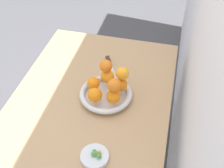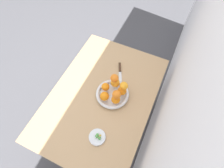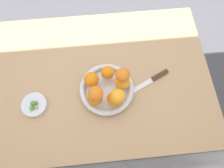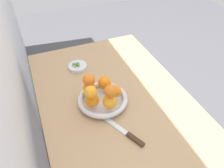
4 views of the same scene
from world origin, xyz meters
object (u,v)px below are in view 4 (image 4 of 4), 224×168
object	(u,v)px
candy_ball_1	(78,64)
candy_ball_0	(77,64)
orange_3	(92,100)
orange_6	(111,91)
candy_ball_3	(75,66)
orange_2	(90,89)
dining_table	(113,106)
orange_1	(104,83)
candy_ball_5	(74,64)
orange_5	(91,92)
orange_7	(89,80)
candy_ball_4	(74,64)
orange_0	(115,91)
candy_dish	(78,67)
candy_ball_2	(78,65)
fruit_bowl	(103,100)
orange_4	(110,102)
knife	(124,132)

from	to	relation	value
candy_ball_1	candy_ball_0	bearing A→B (deg)	68.82
orange_3	orange_6	bearing A→B (deg)	-116.38
orange_3	candy_ball_3	bearing A→B (deg)	-1.17
orange_2	dining_table	bearing A→B (deg)	-97.08
orange_1	candy_ball_5	distance (m)	0.29
orange_5	orange_6	size ratio (longest dim) A/B	0.99
candy_ball_0	orange_7	bearing A→B (deg)	178.08
candy_ball_0	candy_ball_5	bearing A→B (deg)	82.68
candy_ball_0	candy_ball_4	xyz separation A→B (m)	(0.00, 0.02, -0.00)
orange_0	orange_5	distance (m)	0.15
candy_dish	dining_table	bearing A→B (deg)	-159.64
dining_table	orange_3	size ratio (longest dim) A/B	16.67
dining_table	orange_7	distance (m)	0.25
candy_dish	candy_ball_3	world-z (taller)	candy_ball_3
candy_ball_5	candy_ball_2	bearing A→B (deg)	-124.36
candy_ball_2	orange_0	bearing A→B (deg)	-163.41
orange_3	candy_ball_5	size ratio (longest dim) A/B	3.38
orange_1	candy_ball_1	size ratio (longest dim) A/B	3.09
orange_7	fruit_bowl	bearing A→B (deg)	-130.97
candy_dish	orange_2	distance (m)	0.29
candy_dish	orange_0	world-z (taller)	orange_0
orange_2	orange_6	world-z (taller)	orange_6
candy_dish	candy_ball_1	size ratio (longest dim) A/B	5.21
dining_table	orange_5	size ratio (longest dim) A/B	18.44
orange_6	candy_ball_5	xyz separation A→B (m)	(0.41, 0.08, -0.11)
candy_dish	orange_5	distance (m)	0.39
orange_6	orange_3	bearing A→B (deg)	63.62
dining_table	orange_7	xyz separation A→B (m)	(0.01, 0.12, 0.22)
orange_6	candy_ball_3	distance (m)	0.41
orange_2	candy_dish	bearing A→B (deg)	-1.93
orange_6	candy_ball_5	size ratio (longest dim) A/B	3.09
fruit_bowl	orange_6	distance (m)	0.14
dining_table	candy_ball_3	distance (m)	0.33
orange_3	orange_4	bearing A→B (deg)	-119.60
orange_5	candy_ball_1	distance (m)	0.39
orange_3	candy_ball_4	distance (m)	0.37
fruit_bowl	orange_4	size ratio (longest dim) A/B	3.68
orange_7	orange_3	bearing A→B (deg)	170.69
orange_1	orange_7	size ratio (longest dim) A/B	1.08
fruit_bowl	orange_3	size ratio (longest dim) A/B	3.80
candy_ball_2	candy_ball_4	size ratio (longest dim) A/B	1.06
fruit_bowl	candy_ball_1	size ratio (longest dim) A/B	11.58
fruit_bowl	orange_1	size ratio (longest dim) A/B	3.75
orange_4	candy_ball_4	bearing A→B (deg)	9.83
dining_table	candy_ball_4	world-z (taller)	candy_ball_4
orange_6	orange_7	bearing A→B (deg)	30.46
orange_0	candy_ball_1	distance (m)	0.36
orange_5	orange_3	bearing A→B (deg)	-33.06
candy_ball_2	knife	size ratio (longest dim) A/B	0.07
candy_ball_0	candy_ball_2	world-z (taller)	same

